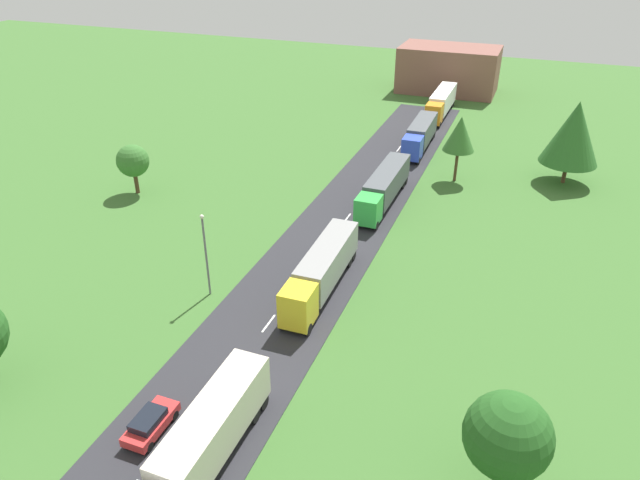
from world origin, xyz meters
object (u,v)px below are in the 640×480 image
object	(u,v)px
distant_building	(448,69)
tree_elm	(133,161)
truck_lead	(204,441)
truck_fifth	(441,102)
truck_second	(322,270)
truck_fourth	(420,134)
tree_ash	(574,133)
tree_pine	(460,134)
tree_lime	(508,436)
truck_third	(384,186)
lamppost_second	(206,251)
car_second	(150,423)

from	to	relation	value
distant_building	tree_elm	bearing A→B (deg)	-114.11
truck_lead	truck_fifth	world-z (taller)	same
truck_second	truck_fourth	bearing A→B (deg)	89.55
tree_elm	tree_ash	xyz separation A→B (m)	(46.63, 21.04, 2.33)
truck_lead	tree_pine	bearing A→B (deg)	82.25
tree_lime	distant_building	world-z (taller)	distant_building
truck_second	tree_lime	distance (m)	22.42
truck_third	truck_fifth	distance (m)	35.06
lamppost_second	distant_building	bearing A→B (deg)	84.35
truck_lead	truck_fourth	size ratio (longest dim) A/B	1.02
tree_elm	tree_lime	xyz separation A→B (m)	(43.80, -26.52, 0.29)
car_second	tree_elm	size ratio (longest dim) A/B	0.69
truck_lead	tree_lime	world-z (taller)	tree_lime
truck_third	tree_pine	size ratio (longest dim) A/B	1.76
truck_third	tree_elm	distance (m)	28.76
tree_ash	truck_fourth	bearing A→B (deg)	165.03
car_second	tree_ash	size ratio (longest dim) A/B	0.40
tree_pine	truck_fifth	bearing A→B (deg)	104.47
truck_third	truck_fourth	bearing A→B (deg)	90.01
truck_third	tree_pine	world-z (taller)	tree_pine
truck_fourth	tree_elm	distance (m)	38.11
tree_ash	distant_building	distance (m)	42.21
lamppost_second	tree_ash	bearing A→B (deg)	52.30
car_second	lamppost_second	xyz separation A→B (m)	(-4.39, 14.76, 3.48)
truck_second	truck_third	world-z (taller)	truck_second
truck_third	truck_fifth	size ratio (longest dim) A/B	1.00
truck_fifth	car_second	xyz separation A→B (m)	(-4.55, -72.54, -1.39)
tree_elm	truck_second	bearing A→B (deg)	-22.52
truck_lead	truck_third	size ratio (longest dim) A/B	0.91
truck_fourth	tree_lime	bearing A→B (deg)	-72.99
truck_fourth	truck_third	bearing A→B (deg)	-89.99
lamppost_second	tree_elm	size ratio (longest dim) A/B	1.31
truck_third	tree_elm	size ratio (longest dim) A/B	2.42
truck_second	tree_elm	size ratio (longest dim) A/B	2.30
truck_third	truck_fourth	distance (m)	18.62
tree_pine	lamppost_second	bearing A→B (deg)	-115.87
truck_lead	truck_fourth	world-z (taller)	truck_lead
truck_fourth	car_second	bearing A→B (deg)	-94.81
truck_third	distant_building	size ratio (longest dim) A/B	0.82
truck_third	truck_second	bearing A→B (deg)	-90.90
truck_second	lamppost_second	size ratio (longest dim) A/B	1.76
truck_lead	truck_fifth	bearing A→B (deg)	90.07
tree_elm	distant_building	distance (m)	63.19
truck_third	truck_fifth	xyz separation A→B (m)	(-0.17, 35.06, 0.10)
tree_lime	truck_lead	bearing A→B (deg)	-164.15
truck_third	tree_lime	distance (m)	37.67
truck_fourth	tree_ash	xyz separation A→B (m)	(18.93, -5.06, 4.16)
lamppost_second	distant_building	size ratio (longest dim) A/B	0.44
lamppost_second	tree_ash	size ratio (longest dim) A/B	0.76
car_second	tree_ash	distance (m)	56.51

